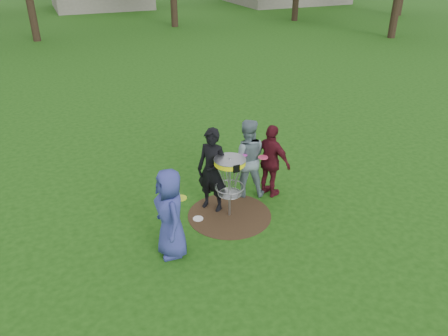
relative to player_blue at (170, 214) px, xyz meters
name	(u,v)px	position (x,y,z in m)	size (l,w,h in m)	color
ground	(229,215)	(1.50, 0.74, -0.88)	(100.00, 100.00, 0.00)	#19470F
dirt_patch	(229,215)	(1.50, 0.74, -0.87)	(1.80, 1.80, 0.01)	#47331E
player_blue	(170,214)	(0.00, 0.00, 0.00)	(0.86, 0.56, 1.75)	#343B8F
player_black	(212,170)	(1.28, 1.16, 0.06)	(0.68, 0.45, 1.87)	black
player_grey	(247,158)	(2.22, 1.43, 0.04)	(0.89, 0.70, 1.84)	slate
player_maroon	(271,161)	(2.71, 1.17, -0.02)	(1.01, 0.42, 1.72)	#50121D
disc_on_grass	(198,219)	(0.82, 0.86, -0.87)	(0.22, 0.22, 0.02)	white
disc_golf_basket	(230,173)	(1.50, 0.74, 0.14)	(0.66, 0.67, 1.38)	#9EA0A5
held_discs	(229,168)	(1.53, 0.84, 0.22)	(2.41, 1.34, 0.11)	#C4E819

